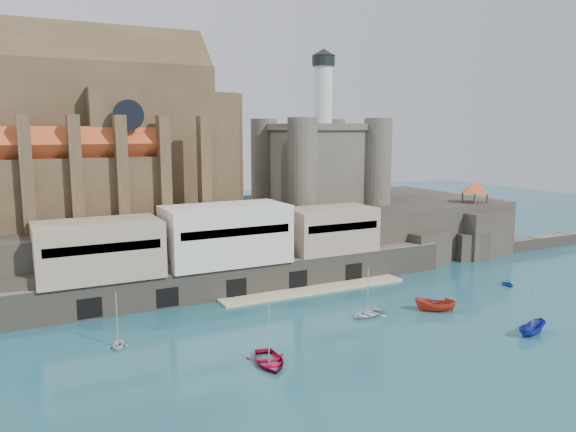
# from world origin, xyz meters

# --- Properties ---
(ground) EXTENTS (300.00, 300.00, 0.00)m
(ground) POSITION_xyz_m (0.00, 0.00, 0.00)
(ground) COLOR #1A4A56
(ground) RESTS_ON ground
(promontory) EXTENTS (100.00, 36.00, 10.00)m
(promontory) POSITION_xyz_m (-0.19, 39.37, 4.92)
(promontory) COLOR black
(promontory) RESTS_ON ground
(quay) EXTENTS (70.00, 12.00, 13.05)m
(quay) POSITION_xyz_m (-10.19, 23.07, 6.07)
(quay) COLOR #625C4F
(quay) RESTS_ON ground
(church) EXTENTS (47.00, 25.93, 30.51)m
(church) POSITION_xyz_m (-24.13, 41.85, 22.13)
(church) COLOR #453420
(church) RESTS_ON promontory
(castle_keep) EXTENTS (21.20, 21.20, 29.30)m
(castle_keep) POSITION_xyz_m (16.08, 41.08, 18.31)
(castle_keep) COLOR #474137
(castle_keep) RESTS_ON promontory
(rock_outcrop) EXTENTS (14.50, 10.50, 8.70)m
(rock_outcrop) POSITION_xyz_m (42.00, 25.84, 4.02)
(rock_outcrop) COLOR black
(rock_outcrop) RESTS_ON ground
(pavilion) EXTENTS (6.40, 6.40, 5.40)m
(pavilion) POSITION_xyz_m (42.00, 26.00, 12.73)
(pavilion) COLOR #453420
(pavilion) RESTS_ON rock_outcrop
(breakwater) EXTENTS (40.00, 3.00, 2.40)m
(breakwater) POSITION_xyz_m (66.00, 24.00, 0.00)
(breakwater) COLOR #625C4F
(breakwater) RESTS_ON ground
(boat_0) EXTENTS (4.53, 2.10, 6.12)m
(boat_0) POSITION_xyz_m (-15.48, -2.97, 0.00)
(boat_0) COLOR maroon
(boat_0) RESTS_ON ground
(boat_2) EXTENTS (2.17, 2.14, 4.80)m
(boat_2) POSITION_xyz_m (15.77, -9.58, 0.00)
(boat_2) COLOR navy
(boat_2) RESTS_ON ground
(boat_4) EXTENTS (2.97, 2.22, 3.08)m
(boat_4) POSITION_xyz_m (-28.54, 8.69, 0.00)
(boat_4) COLOR silver
(boat_4) RESTS_ON ground
(boat_5) EXTENTS (2.89, 2.87, 5.45)m
(boat_5) POSITION_xyz_m (11.43, 2.21, 0.00)
(boat_5) COLOR #B3311C
(boat_5) RESTS_ON ground
(boat_6) EXTENTS (2.01, 3.97, 5.35)m
(boat_6) POSITION_xyz_m (2.33, 4.79, 0.00)
(boat_6) COLOR silver
(boat_6) RESTS_ON ground
(boat_7) EXTENTS (2.58, 1.87, 2.72)m
(boat_7) POSITION_xyz_m (29.86, 6.57, 0.00)
(boat_7) COLOR #144997
(boat_7) RESTS_ON ground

